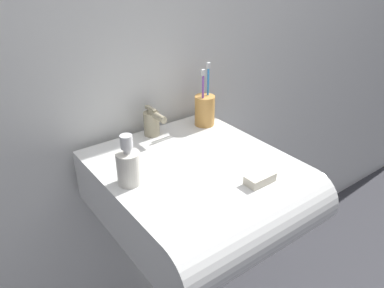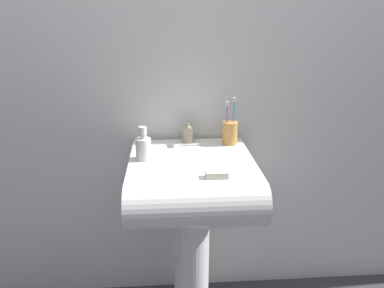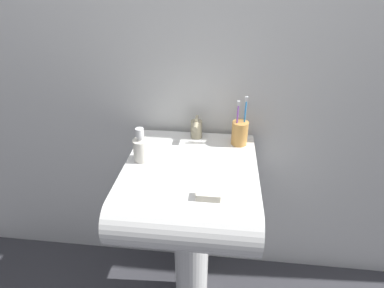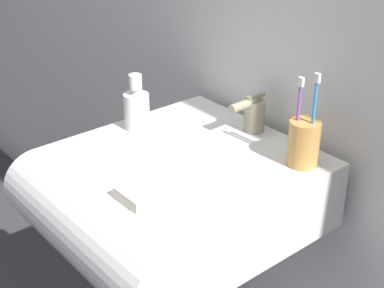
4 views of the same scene
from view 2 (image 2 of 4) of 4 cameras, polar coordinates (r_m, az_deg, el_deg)
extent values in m
cube|color=silver|center=(1.78, -0.81, 11.43)|extent=(5.00, 0.05, 2.40)
cylinder|color=white|center=(1.82, -0.10, -17.52)|extent=(0.16, 0.16, 0.70)
cube|color=white|center=(1.60, -0.11, -4.92)|extent=(0.52, 0.51, 0.17)
cylinder|color=white|center=(1.37, 0.65, -9.27)|extent=(0.52, 0.17, 0.17)
cylinder|color=tan|center=(1.76, -0.64, 1.56)|extent=(0.05, 0.05, 0.08)
cylinder|color=tan|center=(1.71, -0.57, 2.44)|extent=(0.02, 0.08, 0.02)
cube|color=tan|center=(1.74, -0.65, 3.19)|extent=(0.01, 0.06, 0.01)
cylinder|color=#D19347|center=(1.73, 5.77, 1.69)|extent=(0.07, 0.07, 0.10)
cylinder|color=purple|center=(1.71, 5.36, 3.09)|extent=(0.01, 0.01, 0.17)
cube|color=white|center=(1.69, 5.45, 6.13)|extent=(0.01, 0.01, 0.02)
cylinder|color=#338CD8|center=(1.73, 6.33, 3.45)|extent=(0.01, 0.01, 0.18)
cube|color=white|center=(1.70, 6.45, 6.72)|extent=(0.01, 0.01, 0.02)
cylinder|color=silver|center=(1.55, -7.41, -0.80)|extent=(0.06, 0.06, 0.09)
cylinder|color=silver|center=(1.53, -7.49, 1.05)|extent=(0.02, 0.02, 0.01)
cylinder|color=silver|center=(1.52, -7.53, 1.95)|extent=(0.03, 0.03, 0.04)
cube|color=silver|center=(1.38, 3.80, -4.65)|extent=(0.08, 0.04, 0.02)
camera|label=1|loc=(0.83, -38.91, 14.23)|focal=35.00mm
camera|label=3|loc=(0.53, 21.96, 27.66)|focal=28.00mm
camera|label=4|loc=(1.24, 53.12, 15.03)|focal=55.00mm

